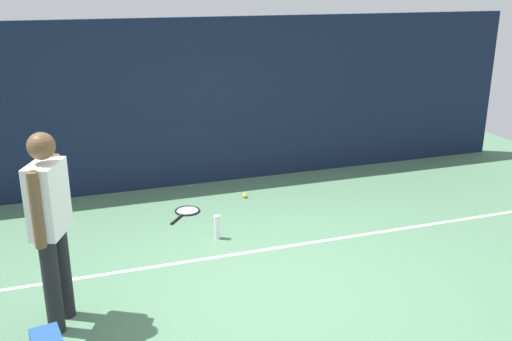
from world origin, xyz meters
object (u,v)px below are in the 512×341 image
Objects in this scene: water_bottle at (217,227)px; tennis_racket at (186,212)px; tennis_player at (50,220)px; tennis_ball_near_player at (245,195)px.

tennis_racket is at bearing 101.10° from water_bottle.
tennis_player is 25.76× the size of tennis_ball_near_player.
water_bottle is (-0.70, -1.13, 0.11)m from tennis_ball_near_player.
tennis_player is 2.26m from water_bottle.
water_bottle is (0.17, -0.87, 0.13)m from tennis_racket.
tennis_player is 2.87× the size of tennis_racket.
water_bottle is (1.72, 1.22, -0.83)m from tennis_player.
tennis_player reaches higher than tennis_racket.
tennis_player reaches higher than water_bottle.
tennis_ball_near_player is (2.41, 2.35, -0.93)m from tennis_player.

